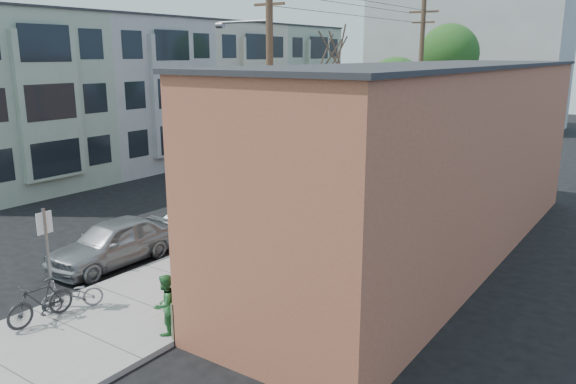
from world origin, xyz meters
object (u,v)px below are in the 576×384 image
Objects in this scene: car_1 at (212,212)px; car_3 at (352,163)px; patron_grey at (183,271)px; cyclist at (239,231)px; tree_bare at (329,135)px; patio_chair_a at (223,289)px; parked_bike_a at (40,301)px; tree_leafy_mid at (395,88)px; parking_meter_near at (201,224)px; patio_chair_b at (250,277)px; utility_pole_near at (269,93)px; patron_green at (165,305)px; car_2 at (290,184)px; sign_post at (47,248)px; parking_meter_far at (317,184)px; tree_leafy_far at (449,54)px; bus at (385,126)px; parked_bike_b at (73,295)px; car_0 at (113,242)px.

car_1 is 0.69× the size of car_3.
patron_grey reaches higher than car_1.
cyclist reaches higher than car_3.
tree_bare is 6.62m from car_1.
parked_bike_a reaches higher than patio_chair_a.
parking_meter_near is at bearing -92.10° from tree_leafy_mid.
tree_bare is 7.20× the size of patio_chair_b.
utility_pole_near is 6.48× the size of patron_green.
car_2 is (-5.31, 10.92, 0.21)m from patio_chair_a.
tree_bare is 1.16× the size of car_2.
utility_pole_near is 11.23m from car_3.
tree_leafy_mid is at bearing 82.48° from car_1.
sign_post reaches higher than car_1.
parking_meter_far is at bearing -78.55° from car_3.
tree_leafy_far is 11.11m from car_3.
patio_chair_b is 0.47× the size of patron_grey.
car_2 is at bearing 98.98° from parked_bike_a.
tree_leafy_far is at bearing -152.58° from patron_grey.
patio_chair_a is 0.57× the size of patron_green.
tree_leafy_far is at bearing 90.83° from parked_bike_a.
tree_leafy_far is (0.41, 19.21, 1.50)m from utility_pole_near.
cyclist is at bearing -32.00° from car_1.
tree_leafy_far is at bearing 85.91° from car_1.
utility_pole_near reaches higher than tree_leafy_mid.
patron_grey is at bearing 38.85° from sign_post.
patron_grey reaches higher than cyclist.
tree_leafy_far is at bearing 74.54° from car_3.
cyclist is at bearing 3.61° from parking_meter_near.
utility_pole_near reaches higher than car_1.
parking_meter_near is at bearing -1.26° from cyclist.
sign_post is at bearing -87.80° from car_3.
bus is at bearing -168.56° from patron_green.
tree_leafy_far is 5.48× the size of parked_bike_b.
utility_pole_near is at bearing 112.75° from patio_chair_a.
tree_leafy_mid is at bearing 21.42° from car_3.
tree_bare is 4.11× the size of patron_green.
car_0 is (-2.00, -25.85, -6.13)m from tree_leafy_far.
patron_grey is at bearing -99.78° from patio_chair_b.
car_3 is at bearing 85.92° from car_2.
tree_leafy_far reaches higher than patron_green.
car_2 is (-5.39, 9.83, 0.21)m from patio_chair_b.
tree_leafy_mid is 3.52× the size of patron_grey.
car_1 is 11.88m from car_3.
parking_meter_near and parking_meter_far have the same top height.
parking_meter_far reaches higher than patio_chair_a.
cyclist is at bearing 158.09° from patio_chair_b.
tree_leafy_mid is 11.67m from bus.
utility_pole_near is at bearing -73.57° from bus.
tree_leafy_mid reaches higher than parked_bike_a.
tree_leafy_mid is at bearing 90.00° from tree_bare.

